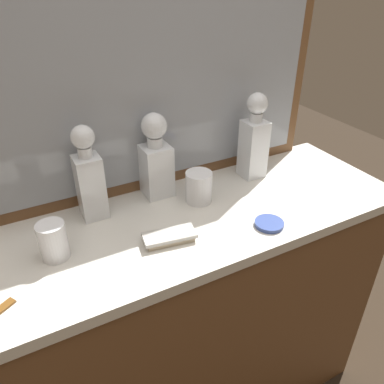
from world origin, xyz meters
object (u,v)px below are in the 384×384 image
(crystal_decanter_front, at_px, (90,182))
(silver_brush_rear, at_px, (170,237))
(porcelain_dish, at_px, (269,224))
(crystal_decanter_right, at_px, (156,163))
(crystal_tumbler_front, at_px, (199,188))
(crystal_tumbler_rear, at_px, (54,242))
(crystal_decanter_left, at_px, (254,144))

(crystal_decanter_front, xyz_separation_m, silver_brush_rear, (0.14, -0.22, -0.10))
(silver_brush_rear, relative_size, porcelain_dish, 1.80)
(crystal_decanter_right, distance_m, silver_brush_rear, 0.27)
(crystal_tumbler_front, xyz_separation_m, porcelain_dish, (0.11, -0.21, -0.04))
(porcelain_dish, bearing_deg, crystal_tumbler_rear, 165.05)
(crystal_decanter_left, height_order, silver_brush_rear, crystal_decanter_left)
(silver_brush_rear, bearing_deg, crystal_tumbler_rear, 164.29)
(crystal_decanter_left, distance_m, crystal_tumbler_rear, 0.71)
(crystal_decanter_right, height_order, crystal_tumbler_front, crystal_decanter_right)
(silver_brush_rear, bearing_deg, crystal_decanter_right, 73.68)
(crystal_decanter_left, xyz_separation_m, crystal_decanter_right, (-0.34, 0.04, -0.01))
(crystal_tumbler_front, bearing_deg, silver_brush_rear, -140.02)
(crystal_decanter_right, xyz_separation_m, crystal_tumbler_front, (0.10, -0.10, -0.06))
(crystal_decanter_right, distance_m, crystal_tumbler_front, 0.15)
(crystal_decanter_left, bearing_deg, crystal_tumbler_front, -166.11)
(crystal_tumbler_front, distance_m, porcelain_dish, 0.24)
(crystal_decanter_right, xyz_separation_m, porcelain_dish, (0.21, -0.31, -0.10))
(crystal_tumbler_front, height_order, silver_brush_rear, crystal_tumbler_front)
(crystal_decanter_left, height_order, crystal_decanter_front, crystal_decanter_left)
(crystal_decanter_left, relative_size, porcelain_dish, 3.51)
(crystal_tumbler_front, xyz_separation_m, silver_brush_rear, (-0.17, -0.14, -0.03))
(crystal_tumbler_rear, xyz_separation_m, porcelain_dish, (0.56, -0.15, -0.04))
(crystal_decanter_left, xyz_separation_m, silver_brush_rear, (-0.41, -0.20, -0.11))
(crystal_decanter_right, distance_m, porcelain_dish, 0.39)
(crystal_tumbler_front, bearing_deg, crystal_decanter_front, 166.34)
(crystal_decanter_left, bearing_deg, crystal_decanter_front, 178.46)
(crystal_decanter_left, distance_m, silver_brush_rear, 0.47)
(crystal_tumbler_rear, bearing_deg, crystal_decanter_front, 44.52)
(crystal_decanter_front, distance_m, silver_brush_rear, 0.28)
(silver_brush_rear, height_order, porcelain_dish, silver_brush_rear)
(crystal_tumbler_rear, bearing_deg, silver_brush_rear, -15.71)
(crystal_decanter_right, xyz_separation_m, silver_brush_rear, (-0.07, -0.24, -0.10))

